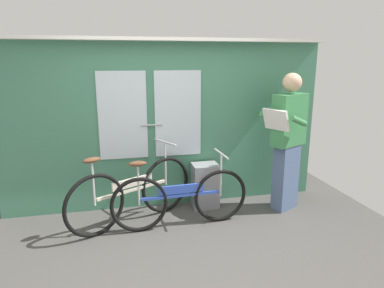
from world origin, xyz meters
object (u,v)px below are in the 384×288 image
bicycle_leaning_behind (180,198)px  trash_bin_by_wall (205,185)px  bicycle_near_door (132,193)px  passenger_reading_newspaper (288,140)px

bicycle_leaning_behind → trash_bin_by_wall: bearing=45.9°
trash_bin_by_wall → bicycle_near_door: bearing=-163.8°
bicycle_near_door → trash_bin_by_wall: 1.01m
passenger_reading_newspaper → trash_bin_by_wall: (-1.00, 0.29, -0.64)m
passenger_reading_newspaper → trash_bin_by_wall: bearing=-43.3°
bicycle_near_door → bicycle_leaning_behind: 0.58m
bicycle_leaning_behind → trash_bin_by_wall: size_ratio=2.77×
bicycle_near_door → passenger_reading_newspaper: 2.04m
bicycle_leaning_behind → passenger_reading_newspaper: 1.55m
bicycle_leaning_behind → trash_bin_by_wall: 0.65m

